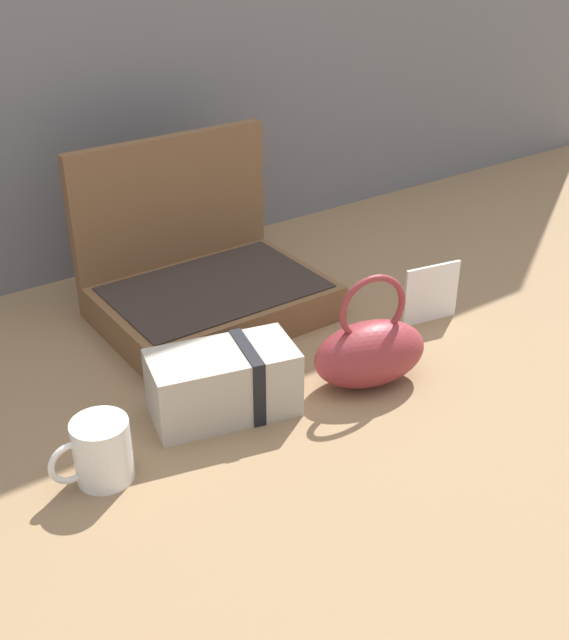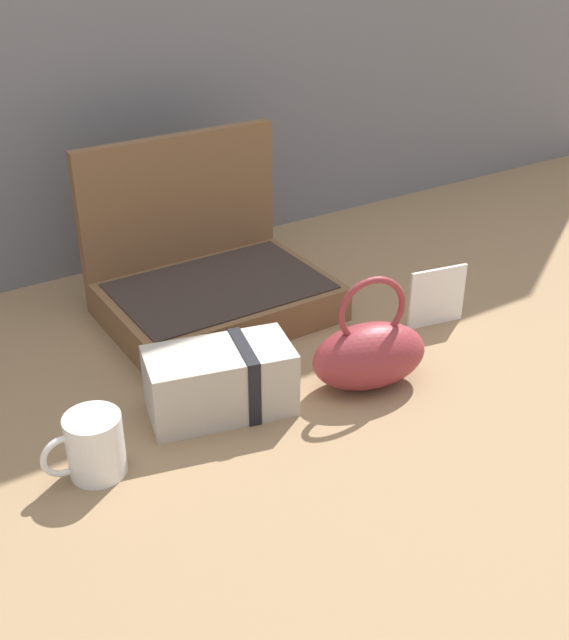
{
  "view_description": "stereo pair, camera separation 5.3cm",
  "coord_description": "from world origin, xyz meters",
  "px_view_note": "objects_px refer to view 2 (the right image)",
  "views": [
    {
      "loc": [
        -0.65,
        -0.95,
        0.74
      ],
      "look_at": [
        0.0,
        -0.02,
        0.1
      ],
      "focal_mm": 43.71,
      "sensor_mm": 36.0,
      "label": 1
    },
    {
      "loc": [
        -0.61,
        -0.97,
        0.74
      ],
      "look_at": [
        0.0,
        -0.02,
        0.1
      ],
      "focal_mm": 43.71,
      "sensor_mm": 36.0,
      "label": 2
    }
  ],
  "objects_px": {
    "teal_pouch_handbag": "(369,353)",
    "coffee_mug": "(94,446)",
    "cream_toiletry_bag": "(222,381)",
    "info_card_left": "(437,297)",
    "open_suitcase": "(210,277)"
  },
  "relations": [
    {
      "from": "cream_toiletry_bag",
      "to": "teal_pouch_handbag",
      "type": "bearing_deg",
      "value": -15.8
    },
    {
      "from": "open_suitcase",
      "to": "info_card_left",
      "type": "bearing_deg",
      "value": -40.18
    },
    {
      "from": "cream_toiletry_bag",
      "to": "info_card_left",
      "type": "bearing_deg",
      "value": 3.44
    },
    {
      "from": "coffee_mug",
      "to": "teal_pouch_handbag",
      "type": "bearing_deg",
      "value": -3.69
    },
    {
      "from": "teal_pouch_handbag",
      "to": "coffee_mug",
      "type": "distance_m",
      "value": 0.47
    },
    {
      "from": "cream_toiletry_bag",
      "to": "coffee_mug",
      "type": "height_order",
      "value": "cream_toiletry_bag"
    },
    {
      "from": "cream_toiletry_bag",
      "to": "coffee_mug",
      "type": "relative_size",
      "value": 2.08
    },
    {
      "from": "teal_pouch_handbag",
      "to": "coffee_mug",
      "type": "bearing_deg",
      "value": 176.31
    },
    {
      "from": "open_suitcase",
      "to": "teal_pouch_handbag",
      "type": "xyz_separation_m",
      "value": [
        0.1,
        -0.38,
        -0.01
      ]
    },
    {
      "from": "teal_pouch_handbag",
      "to": "coffee_mug",
      "type": "xyz_separation_m",
      "value": [
        -0.47,
        0.03,
        -0.01
      ]
    },
    {
      "from": "teal_pouch_handbag",
      "to": "cream_toiletry_bag",
      "type": "bearing_deg",
      "value": 164.2
    },
    {
      "from": "teal_pouch_handbag",
      "to": "coffee_mug",
      "type": "height_order",
      "value": "teal_pouch_handbag"
    },
    {
      "from": "coffee_mug",
      "to": "cream_toiletry_bag",
      "type": "bearing_deg",
      "value": 9.46
    },
    {
      "from": "info_card_left",
      "to": "coffee_mug",
      "type": "bearing_deg",
      "value": -163.85
    },
    {
      "from": "open_suitcase",
      "to": "coffee_mug",
      "type": "bearing_deg",
      "value": -136.59
    }
  ]
}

